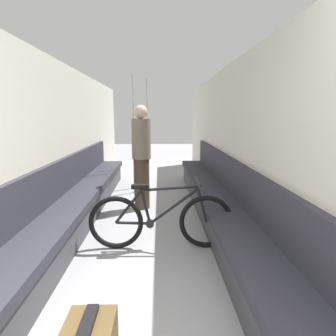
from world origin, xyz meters
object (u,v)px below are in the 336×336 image
bench_seat_row_left (77,202)px  bicycle (161,220)px  grab_pole_near (147,135)px  passenger_standing (141,156)px  grab_pole_far (134,137)px  bench_seat_row_right (217,201)px

bench_seat_row_left → bicycle: bench_seat_row_left is taller
bench_seat_row_left → bicycle: (1.18, -0.87, 0.04)m
grab_pole_near → passenger_standing: size_ratio=1.34×
bench_seat_row_left → grab_pole_far: (0.68, 1.62, 0.80)m
bench_seat_row_right → passenger_standing: 1.40m
grab_pole_far → passenger_standing: size_ratio=1.34×
bicycle → bench_seat_row_right: bearing=66.8°
bench_seat_row_right → bicycle: 1.19m
bicycle → grab_pole_far: 2.65m
bench_seat_row_left → grab_pole_far: size_ratio=2.62×
grab_pole_near → bench_seat_row_right: bearing=-63.4°
bench_seat_row_left → bicycle: size_ratio=3.57×
bicycle → grab_pole_near: bearing=114.7°
bench_seat_row_left → bench_seat_row_right: size_ratio=1.00×
grab_pole_far → passenger_standing: bearing=-78.5°
bicycle → grab_pole_far: size_ratio=0.74×
bicycle → grab_pole_near: grab_pole_near is taller
bicycle → grab_pole_near: 3.12m
grab_pole_near → grab_pole_far: size_ratio=1.00×
bench_seat_row_right → grab_pole_near: bearing=116.6°
bicycle → grab_pole_near: (-0.26, 3.02, 0.76)m
grab_pole_near → passenger_standing: (-0.04, -1.51, -0.23)m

